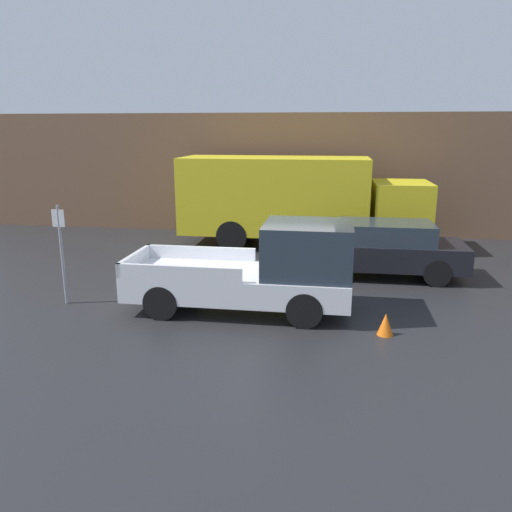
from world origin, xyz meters
The scene contains 7 objects.
ground_plane centered at (0.00, 0.00, 0.00)m, with size 60.00×60.00×0.00m, color #232326.
building_wall centered at (0.00, 8.38, 2.34)m, with size 28.00×0.15×4.68m.
pickup_truck centered at (-0.34, -0.59, 0.96)m, with size 5.05×1.94×2.08m.
car centered at (2.58, 2.75, 0.80)m, with size 4.61×1.84×1.55m.
delivery_truck centered at (-0.16, 6.14, 1.72)m, with size 8.52×2.52×3.12m.
parking_sign centered at (-5.07, -0.80, 1.34)m, with size 0.30×0.07×2.38m.
traffic_cone centered at (2.32, -1.59, 0.23)m, with size 0.32×0.32×0.46m.
Camera 1 is at (1.15, -11.32, 4.07)m, focal length 35.00 mm.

